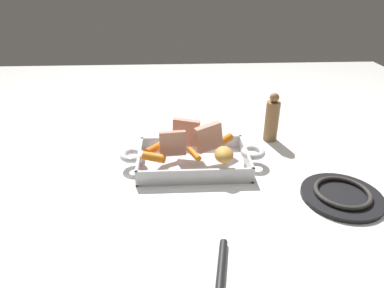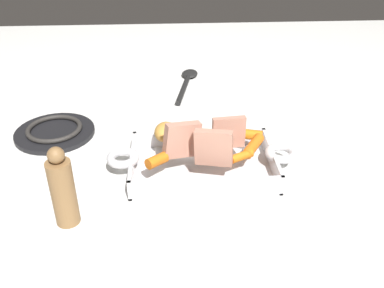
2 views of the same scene
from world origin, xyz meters
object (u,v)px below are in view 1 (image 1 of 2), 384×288
stove_burner_rear (342,195)px  roast_slice_outer (173,144)px  baby_carrot_center_left (154,149)px  pepper_mill (272,119)px  roasting_dish (193,161)px  roast_slice_thick (186,132)px  baby_carrot_northwest (195,154)px  baby_carrot_northeast (225,140)px  baby_carrot_short (166,143)px  potato_whole (224,155)px  roast_slice_thin (209,137)px  baby_carrot_long (154,157)px

stove_burner_rear → roast_slice_outer: bearing=-20.6°
baby_carrot_center_left → pepper_mill: pepper_mill is taller
roasting_dish → roast_slice_thick: roast_slice_thick is taller
stove_burner_rear → baby_carrot_northwest: bearing=-22.3°
baby_carrot_center_left → baby_carrot_northwest: bearing=166.2°
baby_carrot_northwest → baby_carrot_northeast: size_ratio=1.25×
baby_carrot_short → pepper_mill: (-0.33, -0.11, 0.02)m
roast_slice_outer → potato_whole: bearing=163.9°
baby_carrot_northeast → pepper_mill: (-0.16, -0.10, 0.01)m
roasting_dish → baby_carrot_center_left: baby_carrot_center_left is taller
roast_slice_thick → baby_carrot_center_left: bearing=28.0°
baby_carrot_northeast → stove_burner_rear: baby_carrot_northeast is taller
roast_slice_thin → potato_whole: bearing=116.3°
baby_carrot_northwest → pepper_mill: size_ratio=0.36×
potato_whole → stove_burner_rear: size_ratio=0.33×
roast_slice_thin → baby_carrot_northwest: roast_slice_thin is taller
potato_whole → roast_slice_thin: bearing=-63.7°
baby_carrot_northwest → roast_slice_thin: bearing=-136.3°
roast_slice_thick → stove_burner_rear: 0.43m
roast_slice_thin → stove_burner_rear: size_ratio=0.39×
baby_carrot_long → potato_whole: 0.18m
baby_carrot_long → baby_carrot_northwest: bearing=-170.0°
baby_carrot_northeast → baby_carrot_long: same height
stove_burner_rear → potato_whole: bearing=-22.8°
roast_slice_thick → potato_whole: bearing=132.9°
roast_slice_thin → baby_carrot_long: bearing=21.4°
baby_carrot_northeast → baby_carrot_short: 0.17m
baby_carrot_northeast → potato_whole: 0.10m
roast_slice_outer → baby_carrot_long: roast_slice_outer is taller
baby_carrot_long → potato_whole: (-0.18, 0.01, 0.01)m
roast_slice_thick → roast_slice_thin: roast_slice_thin is taller
stove_burner_rear → pepper_mill: bearing=-73.7°
roasting_dish → baby_carrot_northeast: (-0.09, -0.04, 0.04)m
roasting_dish → stove_burner_rear: size_ratio=2.11×
baby_carrot_northwest → baby_carrot_center_left: size_ratio=0.83×
baby_carrot_northwest → roast_slice_thick: bearing=-74.8°
baby_carrot_northwest → pepper_mill: pepper_mill is taller
roasting_dish → baby_carrot_center_left: 0.11m
roasting_dish → baby_carrot_long: bearing=24.6°
roast_slice_thin → baby_carrot_long: roast_slice_thin is taller
roasting_dish → roast_slice_thick: bearing=-68.8°
baby_carrot_northwest → potato_whole: bearing=159.6°
baby_carrot_short → baby_carrot_center_left: (0.03, 0.04, 0.00)m
roasting_dish → baby_carrot_northwest: 0.05m
roast_slice_outer → stove_burner_rear: 0.44m
baby_carrot_center_left → pepper_mill: size_ratio=0.43×
roast_slice_thick → pepper_mill: 0.29m
baby_carrot_center_left → pepper_mill: bearing=-157.3°
baby_carrot_long → baby_carrot_center_left: bearing=-88.7°
baby_carrot_northwest → baby_carrot_northeast: baby_carrot_northeast is taller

